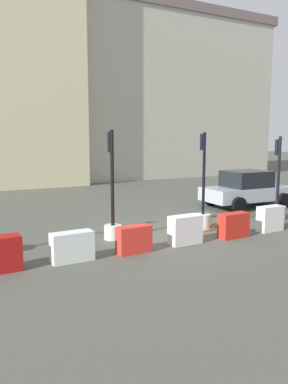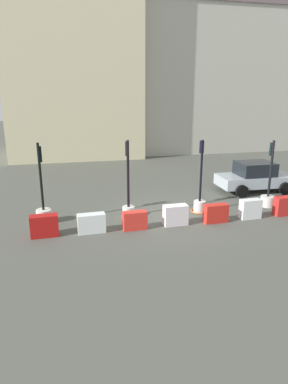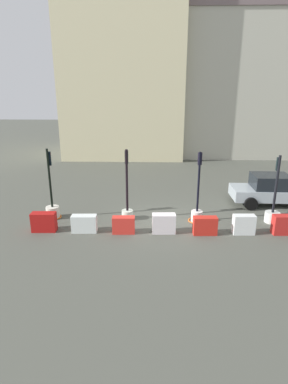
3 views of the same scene
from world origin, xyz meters
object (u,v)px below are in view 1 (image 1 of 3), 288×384
object	(u,v)px
traffic_light_3	(277,204)
construction_barrier_3	(185,230)
construction_barrier_2	(134,239)
car_silver_hatchback	(247,189)
traffic_light_2	(203,212)
construction_barrier_5	(270,219)
construction_barrier_1	(72,247)
traffic_light_1	(113,214)
construction_barrier_4	(233,225)

from	to	relation	value
traffic_light_3	construction_barrier_3	world-z (taller)	traffic_light_3
construction_barrier_2	car_silver_hatchback	distance (m)	8.94
traffic_light_2	construction_barrier_5	xyz separation A→B (m)	(1.91, -1.38, -0.18)
traffic_light_3	construction_barrier_3	distance (m)	5.52
construction_barrier_2	construction_barrier_5	distance (m)	5.39
construction_barrier_2	construction_barrier_5	world-z (taller)	construction_barrier_5
construction_barrier_1	construction_barrier_5	size ratio (longest dim) A/B	1.17
construction_barrier_2	construction_barrier_3	bearing A→B (deg)	2.72
traffic_light_2	construction_barrier_2	size ratio (longest dim) A/B	3.40
traffic_light_3	construction_barrier_5	bearing A→B (deg)	-142.15
traffic_light_3	construction_barrier_2	world-z (taller)	traffic_light_3
traffic_light_1	construction_barrier_2	world-z (taller)	traffic_light_1
traffic_light_1	car_silver_hatchback	world-z (taller)	traffic_light_1
traffic_light_2	car_silver_hatchback	distance (m)	5.17
construction_barrier_4	car_silver_hatchback	distance (m)	5.95
traffic_light_1	construction_barrier_1	bearing A→B (deg)	-139.29
construction_barrier_3	construction_barrier_2	bearing A→B (deg)	-177.28
construction_barrier_3	car_silver_hatchback	bearing A→B (deg)	33.08
construction_barrier_2	construction_barrier_4	size ratio (longest dim) A/B	0.95
construction_barrier_3	construction_barrier_5	distance (m)	3.58
traffic_light_1	construction_barrier_3	size ratio (longest dim) A/B	3.33
car_silver_hatchback	construction_barrier_4	bearing A→B (deg)	-136.36
traffic_light_2	construction_barrier_5	distance (m)	2.36
construction_barrier_1	traffic_light_1	bearing A→B (deg)	40.71
construction_barrier_5	construction_barrier_2	bearing A→B (deg)	-179.14
construction_barrier_1	car_silver_hatchback	distance (m)	10.54
construction_barrier_1	construction_barrier_2	size ratio (longest dim) A/B	1.12
traffic_light_3	construction_barrier_4	xyz separation A→B (m)	(-3.51, -1.47, -0.19)
car_silver_hatchback	construction_barrier_2	bearing A→B (deg)	-152.82
construction_barrier_3	traffic_light_1	bearing A→B (deg)	138.44
traffic_light_1	construction_barrier_5	world-z (taller)	traffic_light_1
traffic_light_1	traffic_light_2	xyz separation A→B (m)	(3.45, -0.20, -0.19)
construction_barrier_3	construction_barrier_4	size ratio (longest dim) A/B	0.99
traffic_light_1	construction_barrier_5	size ratio (longest dim) A/B	3.62
construction_barrier_1	construction_barrier_2	world-z (taller)	construction_barrier_1
construction_barrier_1	construction_barrier_5	distance (m)	7.19
construction_barrier_4	construction_barrier_5	distance (m)	1.74
construction_barrier_4	car_silver_hatchback	bearing A→B (deg)	43.64
construction_barrier_1	construction_barrier_3	bearing A→B (deg)	0.18
traffic_light_2	traffic_light_3	world-z (taller)	traffic_light_2
car_silver_hatchback	construction_barrier_5	bearing A→B (deg)	-122.54
construction_barrier_5	traffic_light_2	bearing A→B (deg)	144.09
traffic_light_1	car_silver_hatchback	xyz separation A→B (m)	(7.90, 2.42, 0.03)
construction_barrier_1	construction_barrier_4	bearing A→B (deg)	-0.95
traffic_light_2	construction_barrier_3	size ratio (longest dim) A/B	3.27
construction_barrier_1	traffic_light_2	bearing A→B (deg)	14.69
construction_barrier_1	construction_barrier_5	world-z (taller)	construction_barrier_5
construction_barrier_1	car_silver_hatchback	bearing A→B (deg)	22.34
traffic_light_2	construction_barrier_2	distance (m)	3.79
construction_barrier_4	construction_barrier_3	bearing A→B (deg)	176.85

